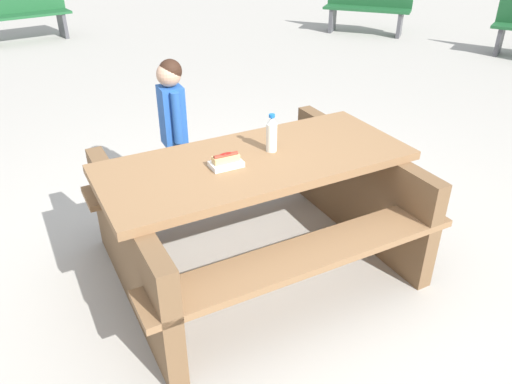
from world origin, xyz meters
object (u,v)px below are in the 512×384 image
object	(u,v)px
picnic_table	(256,203)
hotdog_tray	(226,161)
soda_bottle	(271,134)
park_bench_far	(368,7)
park_bench_mid	(22,14)
child_in_coat	(173,116)

from	to	relation	value
picnic_table	hotdog_tray	distance (m)	0.39
picnic_table	hotdog_tray	size ratio (longest dim) A/B	10.47
soda_bottle	park_bench_far	distance (m)	6.88
picnic_table	park_bench_mid	world-z (taller)	park_bench_mid
picnic_table	hotdog_tray	world-z (taller)	hotdog_tray
soda_bottle	park_bench_mid	bearing A→B (deg)	-104.10
picnic_table	soda_bottle	world-z (taller)	soda_bottle
soda_bottle	hotdog_tray	world-z (taller)	soda_bottle
hotdog_tray	park_bench_mid	bearing A→B (deg)	-106.69
picnic_table	hotdog_tray	xyz separation A→B (m)	(0.19, -0.05, 0.34)
picnic_table	child_in_coat	bearing A→B (deg)	-99.20
hotdog_tray	child_in_coat	xyz separation A→B (m)	(-0.34, -0.88, -0.07)
child_in_coat	park_bench_far	bearing A→B (deg)	-161.05
soda_bottle	park_bench_mid	size ratio (longest dim) A/B	0.15
soda_bottle	picnic_table	bearing A→B (deg)	0.41
park_bench_mid	child_in_coat	bearing A→B (deg)	73.97
picnic_table	child_in_coat	xyz separation A→B (m)	(-0.15, -0.93, 0.27)
hotdog_tray	park_bench_mid	size ratio (longest dim) A/B	0.13
soda_bottle	park_bench_mid	world-z (taller)	soda_bottle
picnic_table	park_bench_mid	size ratio (longest dim) A/B	1.40
child_in_coat	picnic_table	bearing A→B (deg)	80.80
picnic_table	soda_bottle	xyz separation A→B (m)	(-0.13, -0.00, 0.41)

